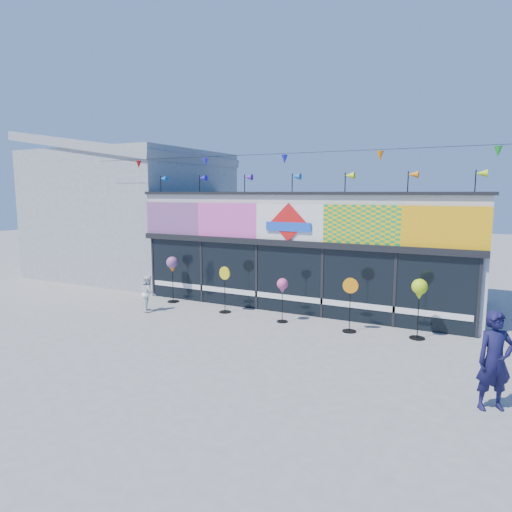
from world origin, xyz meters
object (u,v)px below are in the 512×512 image
Objects in this scene: spinner_0 at (172,266)px; adult_man at (495,361)px; spinner_1 at (225,288)px; spinner_3 at (350,303)px; spinner_4 at (419,291)px; spinner_2 at (282,287)px; child at (149,293)px.

adult_man is (10.64, -4.09, -0.42)m from spinner_0.
spinner_3 reaches higher than spinner_1.
spinner_2 is at bearing -176.99° from spinner_4.
spinner_3 is at bearing -4.84° from spinner_0.
spinner_2 is (2.22, -0.16, 0.29)m from spinner_1.
spinner_4 is (6.27, 0.05, 0.53)m from spinner_1.
spinner_4 is 0.90× the size of adult_man.
spinner_3 is at bearing -2.56° from spinner_1.
spinner_0 is 6.94m from spinner_3.
spinner_4 reaches higher than spinner_1.
spinner_0 is 4.76m from spinner_2.
spinner_2 is 1.12× the size of child.
spinner_4 is 8.81m from child.
spinner_3 is 1.28× the size of child.
spinner_0 is 1.62m from child.
spinner_3 is 0.94× the size of spinner_4.
spinner_0 is 1.01× the size of spinner_4.
spinner_1 is 0.98× the size of spinner_3.
spinner_2 reaches higher than child.
child is (-6.83, -0.85, -0.22)m from spinner_3.
spinner_2 is 0.87× the size of spinner_3.
spinner_3 is 1.96m from spinner_4.
spinner_1 is 1.26× the size of child.
spinner_4 reaches higher than spinner_3.
spinner_2 is 0.82× the size of spinner_4.
spinner_4 is (1.88, 0.25, 0.51)m from spinner_3.
child is (-4.65, -0.89, -0.50)m from spinner_2.
spinner_2 is at bearing 179.11° from spinner_3.
spinner_2 is 2.20m from spinner_3.
adult_man reaches higher than spinner_1.
spinner_4 is at bearing -2.20° from spinner_0.
spinner_1 is 2.24m from spinner_2.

